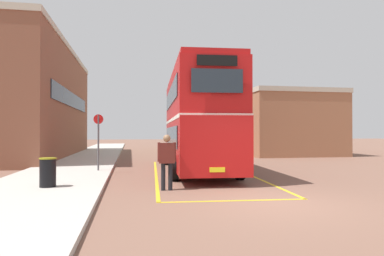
{
  "coord_description": "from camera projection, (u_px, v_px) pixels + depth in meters",
  "views": [
    {
      "loc": [
        -3.65,
        -8.63,
        1.88
      ],
      "look_at": [
        -0.5,
        8.99,
        2.1
      ],
      "focal_mm": 32.37,
      "sensor_mm": 36.0,
      "label": 1
    }
  ],
  "objects": [
    {
      "name": "bay_marking_yellow",
      "position": [
        204.0,
        176.0,
        14.85
      ],
      "size": [
        5.0,
        12.94,
        0.01
      ],
      "color": "gold",
      "rests_on": "ground"
    },
    {
      "name": "brick_building_left",
      "position": [
        27.0,
        102.0,
        26.16
      ],
      "size": [
        6.68,
        19.37,
        8.3
      ],
      "color": "brown",
      "rests_on": "ground"
    },
    {
      "name": "double_decker_bus",
      "position": [
        197.0,
        119.0,
        16.82
      ],
      "size": [
        3.33,
        10.82,
        4.75
      ],
      "color": "black",
      "rests_on": "ground"
    },
    {
      "name": "single_deck_bus",
      "position": [
        196.0,
        134.0,
        36.96
      ],
      "size": [
        3.81,
        9.93,
        3.02
      ],
      "color": "black",
      "rests_on": "ground"
    },
    {
      "name": "bus_stop_sign",
      "position": [
        98.0,
        137.0,
        15.77
      ],
      "size": [
        0.44,
        0.11,
        2.56
      ],
      "color": "#4C4C51",
      "rests_on": "sidewalk_left"
    },
    {
      "name": "pedestrian_boarding",
      "position": [
        167.0,
        158.0,
        11.19
      ],
      "size": [
        0.6,
        0.27,
        1.8
      ],
      "color": "black",
      "rests_on": "ground"
    },
    {
      "name": "litter_bin",
      "position": [
        48.0,
        172.0,
        11.0
      ],
      "size": [
        0.53,
        0.53,
        0.93
      ],
      "color": "black",
      "rests_on": "sidewalk_left"
    },
    {
      "name": "ground_plane",
      "position": [
        185.0,
        160.0,
        23.29
      ],
      "size": [
        135.6,
        135.6,
        0.0
      ],
      "primitive_type": "plane",
      "color": "brown"
    },
    {
      "name": "sidewalk_left",
      "position": [
        89.0,
        158.0,
        24.51
      ],
      "size": [
        4.0,
        57.6,
        0.14
      ],
      "primitive_type": "cube",
      "color": "#B2ADA3",
      "rests_on": "ground"
    },
    {
      "name": "depot_building_right",
      "position": [
        271.0,
        124.0,
        32.01
      ],
      "size": [
        7.52,
        13.35,
        5.24
      ],
      "color": "#9E6647",
      "rests_on": "ground"
    }
  ]
}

